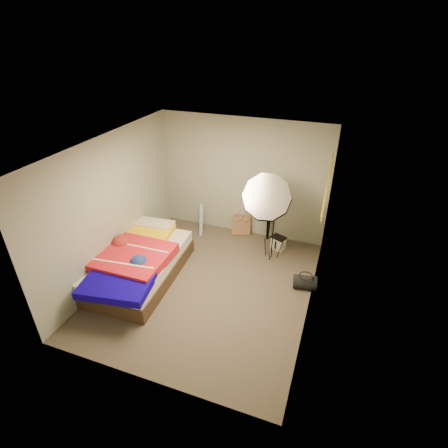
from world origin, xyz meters
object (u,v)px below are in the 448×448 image
at_px(camera_case, 278,243).
at_px(photo_umbrella, 267,198).
at_px(tote_bag, 241,225).
at_px(duffel_bag, 305,282).
at_px(wrapping_roll, 201,220).
at_px(bed, 133,262).
at_px(camera_tripod, 269,211).

bearing_deg(camera_case, photo_umbrella, -89.33).
height_order(tote_bag, camera_case, tote_bag).
xyz_separation_m(camera_case, duffel_bag, (0.70, -1.05, -0.01)).
distance_m(wrapping_roll, duffel_bag, 2.62).
relative_size(bed, photo_umbrella, 1.28).
xyz_separation_m(camera_case, bed, (-2.26, -1.76, 0.18)).
xyz_separation_m(bed, photo_umbrella, (2.07, 1.29, 1.02)).
height_order(tote_bag, wrapping_roll, wrapping_roll).
xyz_separation_m(wrapping_roll, bed, (-0.57, -1.76, -0.04)).
distance_m(camera_case, photo_umbrella, 1.31).
height_order(wrapping_roll, camera_case, wrapping_roll).
xyz_separation_m(wrapping_roll, photo_umbrella, (1.50, -0.47, 0.99)).
xyz_separation_m(tote_bag, duffel_bag, (1.59, -1.36, -0.08)).
xyz_separation_m(duffel_bag, camera_tripod, (-0.99, 1.34, 0.55)).
bearing_deg(camera_tripod, tote_bag, 178.32).
height_order(tote_bag, photo_umbrella, photo_umbrella).
relative_size(tote_bag, camera_case, 1.57).
bearing_deg(camera_tripod, bed, -133.75).
height_order(duffel_bag, photo_umbrella, photo_umbrella).
distance_m(camera_case, duffel_bag, 1.26).
distance_m(tote_bag, bed, 2.49).
bearing_deg(bed, photo_umbrella, 31.90).
bearing_deg(wrapping_roll, duffel_bag, -23.49).
relative_size(duffel_bag, camera_tripod, 0.34).
bearing_deg(bed, wrapping_roll, 72.16).
distance_m(tote_bag, photo_umbrella, 1.55).
relative_size(camera_case, duffel_bag, 0.66).
relative_size(bed, camera_tripod, 2.05).
bearing_deg(photo_umbrella, camera_case, 67.46).
height_order(camera_case, camera_tripod, camera_tripod).
xyz_separation_m(bed, camera_tripod, (1.97, 2.06, 0.36)).
distance_m(bed, camera_tripod, 2.87).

